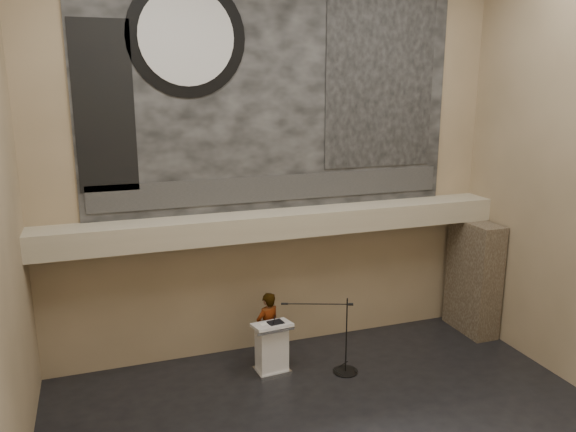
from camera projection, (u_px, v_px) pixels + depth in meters
name	position (u px, v px, depth m)	size (l,w,h in m)	color
wall_back	(276.00, 160.00, 11.93)	(10.00, 0.02, 8.50)	#867355
soffit	(282.00, 223.00, 11.87)	(10.00, 0.80, 0.50)	tan
sprinkler_left	(208.00, 244.00, 11.38)	(0.04, 0.04, 0.06)	#B2893D
sprinkler_right	(363.00, 229.00, 12.50)	(0.04, 0.04, 0.06)	#B2893D
banner	(276.00, 90.00, 11.56)	(8.00, 0.05, 5.00)	black
banner_text_strip	(277.00, 188.00, 12.01)	(7.76, 0.02, 0.55)	#2A2A2A
banner_clock_rim	(187.00, 37.00, 10.71)	(2.30, 2.30, 0.02)	black
banner_clock_face	(187.00, 37.00, 10.69)	(1.84, 1.84, 0.02)	silver
banner_building_print	(381.00, 85.00, 12.27)	(2.60, 0.02, 3.60)	black
banner_brick_print	(104.00, 107.00, 10.51)	(1.10, 0.02, 3.20)	black
stone_pier	(473.00, 277.00, 13.32)	(0.60, 1.40, 2.70)	#413528
lectern	(272.00, 348.00, 11.51)	(0.81, 0.61, 1.14)	silver
binder	(276.00, 323.00, 11.35)	(0.30, 0.24, 0.04)	black
papers	(267.00, 325.00, 11.28)	(0.20, 0.28, 0.01)	silver
speaker_person	(268.00, 328.00, 11.89)	(0.57, 0.38, 1.58)	silver
mic_stand	(343.00, 361.00, 11.59)	(1.52, 0.73, 1.63)	black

